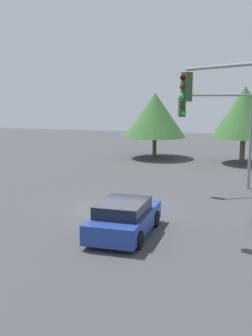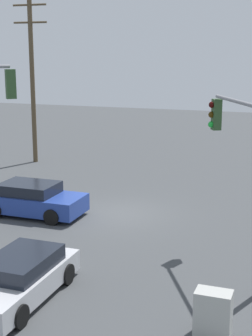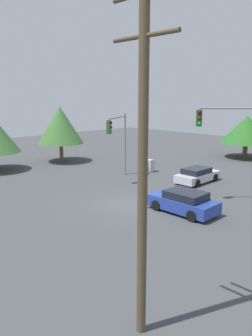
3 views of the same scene
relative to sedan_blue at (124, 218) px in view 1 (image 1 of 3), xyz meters
name	(u,v)px [view 1 (image 1 of 3)]	position (x,y,z in m)	size (l,w,h in m)	color
ground_plane	(118,210)	(3.35, 1.34, -0.67)	(80.00, 80.00, 0.00)	#424447
sedan_blue	(124,218)	(0.00, 0.00, 0.00)	(4.27, 2.07, 1.38)	#233D93
traffic_signal_main	(222,122)	(8.88, -2.90, 3.20)	(2.29, 3.93, 5.57)	gray
traffic_signal_cross	(229,123)	(-1.16, -3.87, 3.81)	(3.20, 3.13, 6.53)	gray
tree_corner	(244,112)	(19.08, -3.81, 3.33)	(4.88, 4.88, 6.01)	brown
tree_far	(155,115)	(19.77, 3.43, 2.95)	(5.23, 5.23, 5.48)	brown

